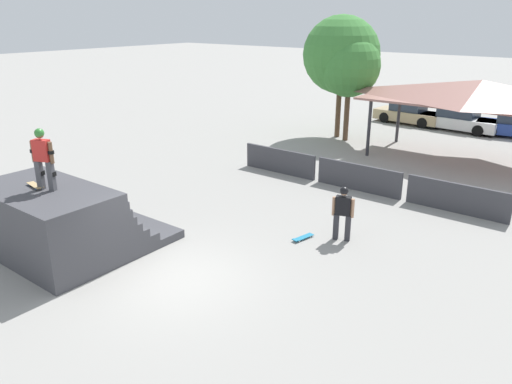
# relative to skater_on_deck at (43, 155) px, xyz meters

# --- Properties ---
(ground_plane) EXTENTS (160.00, 160.00, 0.00)m
(ground_plane) POSITION_rel_skater_on_deck_xyz_m (3.56, 1.12, -2.99)
(ground_plane) COLOR gray
(quarter_pipe_ramp) EXTENTS (4.23, 4.37, 2.01)m
(quarter_pipe_ramp) POSITION_rel_skater_on_deck_xyz_m (-0.17, 0.30, -2.09)
(quarter_pipe_ramp) COLOR #424247
(quarter_pipe_ramp) RESTS_ON ground
(skater_on_deck) EXTENTS (0.72, 0.43, 1.70)m
(skater_on_deck) POSITION_rel_skater_on_deck_xyz_m (0.00, 0.00, 0.00)
(skater_on_deck) COLOR #4C4C51
(skater_on_deck) RESTS_ON quarter_pipe_ramp
(skateboard_on_deck) EXTENTS (0.78, 0.31, 0.09)m
(skateboard_on_deck) POSITION_rel_skater_on_deck_xyz_m (-0.44, -0.10, -0.92)
(skateboard_on_deck) COLOR blue
(skateboard_on_deck) RESTS_ON quarter_pipe_ramp
(bystander_walking) EXTENTS (0.67, 0.35, 1.71)m
(bystander_walking) POSITION_rel_skater_on_deck_xyz_m (5.87, 5.96, -1.98)
(bystander_walking) COLOR #2D2D33
(bystander_walking) RESTS_ON ground
(skateboard_on_ground) EXTENTS (0.35, 0.82, 0.09)m
(skateboard_on_ground) POSITION_rel_skater_on_deck_xyz_m (4.92, 5.25, -2.93)
(skateboard_on_ground) COLOR silver
(skateboard_on_ground) RESTS_ON ground
(barrier_fence) EXTENTS (11.03, 0.12, 1.05)m
(barrier_fence) POSITION_rel_skater_on_deck_xyz_m (4.17, 10.38, -2.46)
(barrier_fence) COLOR #3D3D42
(barrier_fence) RESTS_ON ground
(pavilion_shelter) EXTENTS (10.27, 4.16, 3.79)m
(pavilion_shelter) POSITION_rel_skater_on_deck_xyz_m (6.54, 17.06, 0.24)
(pavilion_shelter) COLOR #2D2D33
(pavilion_shelter) RESTS_ON ground
(tree_beside_pavilion) EXTENTS (4.10, 4.10, 6.52)m
(tree_beside_pavilion) POSITION_rel_skater_on_deck_xyz_m (-0.95, 17.89, 1.47)
(tree_beside_pavilion) COLOR brown
(tree_beside_pavilion) RESTS_ON ground
(tree_far_back) EXTENTS (3.22, 3.22, 5.57)m
(tree_far_back) POSITION_rel_skater_on_deck_xyz_m (-0.18, 17.43, 0.95)
(tree_far_back) COLOR brown
(tree_far_back) RESTS_ON ground
(parked_car_tan) EXTENTS (4.30, 2.03, 1.27)m
(parked_car_tan) POSITION_rel_skater_on_deck_xyz_m (0.82, 23.84, -2.39)
(parked_car_tan) COLOR tan
(parked_car_tan) RESTS_ON ground
(parked_car_white) EXTENTS (4.66, 2.09, 1.27)m
(parked_car_white) POSITION_rel_skater_on_deck_xyz_m (3.94, 23.71, -2.39)
(parked_car_white) COLOR silver
(parked_car_white) RESTS_ON ground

